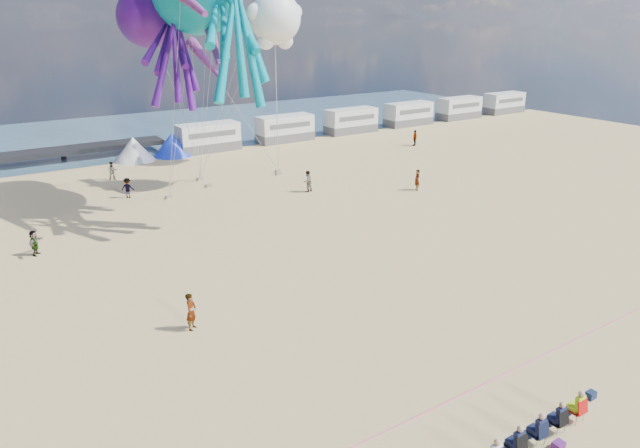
{
  "coord_description": "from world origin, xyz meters",
  "views": [
    {
      "loc": [
        -17.22,
        -17.34,
        13.69
      ],
      "look_at": [
        -1.92,
        6.0,
        3.52
      ],
      "focal_mm": 32.0,
      "sensor_mm": 36.0,
      "label": 1
    }
  ],
  "objects_px": {
    "beachgoer_1": "(307,181)",
    "beachgoer_3": "(415,138)",
    "motorhome_1": "(285,128)",
    "kite_teddy_orange": "(274,23)",
    "motorhome_4": "(459,108)",
    "spectator_row": "(537,428)",
    "sandbag_c": "(278,174)",
    "kite_panda": "(275,18)",
    "sandbag_b": "(209,186)",
    "cooler_navy": "(591,395)",
    "sandbag_d": "(278,171)",
    "motorhome_5": "(504,103)",
    "kite_octopus_purple": "(148,17)",
    "motorhome_2": "(351,121)",
    "tent_white": "(134,149)",
    "beachgoer_7": "(113,171)",
    "beachgoer_4": "(35,243)",
    "motorhome_3": "(409,114)",
    "beachgoer_2": "(128,188)",
    "windsock_mid": "(206,61)",
    "motorhome_0": "(208,137)",
    "tent_blue": "(172,144)",
    "beachgoer_5": "(417,180)",
    "cooler_purple": "(558,446)",
    "standing_person": "(191,311)",
    "sandbag_a": "(169,197)",
    "sandbag_e": "(200,179)"
  },
  "relations": [
    {
      "from": "cooler_purple",
      "to": "kite_panda",
      "type": "xyz_separation_m",
      "value": [
        7.76,
        32.79,
        13.44
      ]
    },
    {
      "from": "motorhome_3",
      "to": "spectator_row",
      "type": "bearing_deg",
      "value": -127.49
    },
    {
      "from": "cooler_purple",
      "to": "sandbag_e",
      "type": "distance_m",
      "value": 38.51
    },
    {
      "from": "sandbag_b",
      "to": "tent_blue",
      "type": "bearing_deg",
      "value": 83.36
    },
    {
      "from": "sandbag_d",
      "to": "motorhome_2",
      "type": "bearing_deg",
      "value": 34.83
    },
    {
      "from": "spectator_row",
      "to": "sandbag_b",
      "type": "bearing_deg",
      "value": 85.14
    },
    {
      "from": "windsock_mid",
      "to": "beachgoer_1",
      "type": "bearing_deg",
      "value": -45.16
    },
    {
      "from": "cooler_navy",
      "to": "motorhome_0",
      "type": "bearing_deg",
      "value": 84.44
    },
    {
      "from": "motorhome_2",
      "to": "beachgoer_5",
      "type": "bearing_deg",
      "value": -113.72
    },
    {
      "from": "beachgoer_2",
      "to": "sandbag_d",
      "type": "distance_m",
      "value": 13.99
    },
    {
      "from": "cooler_purple",
      "to": "kite_panda",
      "type": "distance_m",
      "value": 36.28
    },
    {
      "from": "sandbag_c",
      "to": "motorhome_4",
      "type": "bearing_deg",
      "value": 19.17
    },
    {
      "from": "standing_person",
      "to": "beachgoer_2",
      "type": "distance_m",
      "value": 22.57
    },
    {
      "from": "spectator_row",
      "to": "beachgoer_5",
      "type": "relative_size",
      "value": 3.42
    },
    {
      "from": "sandbag_c",
      "to": "kite_octopus_purple",
      "type": "height_order",
      "value": "kite_octopus_purple"
    },
    {
      "from": "sandbag_c",
      "to": "beachgoer_4",
      "type": "bearing_deg",
      "value": -158.88
    },
    {
      "from": "sandbag_c",
      "to": "kite_panda",
      "type": "relative_size",
      "value": 0.07
    },
    {
      "from": "cooler_purple",
      "to": "kite_teddy_orange",
      "type": "xyz_separation_m",
      "value": [
        11.86,
        40.38,
        12.98
      ]
    },
    {
      "from": "cooler_navy",
      "to": "sandbag_d",
      "type": "bearing_deg",
      "value": 79.69
    },
    {
      "from": "beachgoer_4",
      "to": "motorhome_2",
      "type": "bearing_deg",
      "value": -29.42
    },
    {
      "from": "beachgoer_3",
      "to": "kite_teddy_orange",
      "type": "xyz_separation_m",
      "value": [
        -16.76,
        1.62,
        12.25
      ]
    },
    {
      "from": "tent_blue",
      "to": "cooler_purple",
      "type": "xyz_separation_m",
      "value": [
        -4.11,
        -48.86,
        -1.04
      ]
    },
    {
      "from": "motorhome_4",
      "to": "spectator_row",
      "type": "height_order",
      "value": "motorhome_4"
    },
    {
      "from": "motorhome_3",
      "to": "kite_octopus_purple",
      "type": "bearing_deg",
      "value": -162.16
    },
    {
      "from": "motorhome_1",
      "to": "kite_teddy_orange",
      "type": "height_order",
      "value": "kite_teddy_orange"
    },
    {
      "from": "sandbag_c",
      "to": "tent_blue",
      "type": "bearing_deg",
      "value": 113.26
    },
    {
      "from": "motorhome_0",
      "to": "cooler_purple",
      "type": "height_order",
      "value": "motorhome_0"
    },
    {
      "from": "spectator_row",
      "to": "beachgoer_7",
      "type": "xyz_separation_m",
      "value": [
        -3.19,
        42.11,
        0.17
      ]
    },
    {
      "from": "motorhome_0",
      "to": "kite_panda",
      "type": "height_order",
      "value": "kite_panda"
    },
    {
      "from": "beachgoer_4",
      "to": "standing_person",
      "type": "bearing_deg",
      "value": -128.55
    },
    {
      "from": "motorhome_3",
      "to": "kite_panda",
      "type": "xyz_separation_m",
      "value": [
        -28.85,
        -16.07,
        12.1
      ]
    },
    {
      "from": "beachgoer_4",
      "to": "sandbag_c",
      "type": "relative_size",
      "value": 3.17
    },
    {
      "from": "tent_blue",
      "to": "spectator_row",
      "type": "height_order",
      "value": "tent_blue"
    },
    {
      "from": "cooler_navy",
      "to": "kite_panda",
      "type": "height_order",
      "value": "kite_panda"
    },
    {
      "from": "motorhome_0",
      "to": "kite_panda",
      "type": "distance_m",
      "value": 20.12
    },
    {
      "from": "beachgoer_1",
      "to": "beachgoer_3",
      "type": "relative_size",
      "value": 1.01
    },
    {
      "from": "motorhome_5",
      "to": "kite_octopus_purple",
      "type": "distance_m",
      "value": 59.09
    },
    {
      "from": "motorhome_2",
      "to": "spectator_row",
      "type": "relative_size",
      "value": 1.08
    },
    {
      "from": "kite_panda",
      "to": "sandbag_b",
      "type": "bearing_deg",
      "value": 146.98
    },
    {
      "from": "beachgoer_4",
      "to": "sandbag_b",
      "type": "bearing_deg",
      "value": -28.7
    },
    {
      "from": "cooler_navy",
      "to": "sandbag_d",
      "type": "height_order",
      "value": "cooler_navy"
    },
    {
      "from": "sandbag_a",
      "to": "motorhome_2",
      "type": "bearing_deg",
      "value": 26.64
    },
    {
      "from": "sandbag_b",
      "to": "kite_octopus_purple",
      "type": "bearing_deg",
      "value": 166.37
    },
    {
      "from": "tent_white",
      "to": "tent_blue",
      "type": "xyz_separation_m",
      "value": [
        4.0,
        0.0,
        0.0
      ]
    },
    {
      "from": "tent_white",
      "to": "sandbag_c",
      "type": "bearing_deg",
      "value": -53.33
    },
    {
      "from": "sandbag_b",
      "to": "cooler_navy",
      "type": "bearing_deg",
      "value": -88.61
    },
    {
      "from": "sandbag_d",
      "to": "kite_octopus_purple",
      "type": "bearing_deg",
      "value": -179.12
    },
    {
      "from": "tent_white",
      "to": "kite_panda",
      "type": "height_order",
      "value": "kite_panda"
    },
    {
      "from": "motorhome_1",
      "to": "motorhome_5",
      "type": "bearing_deg",
      "value": 0.0
    },
    {
      "from": "motorhome_0",
      "to": "motorhome_3",
      "type": "bearing_deg",
      "value": 0.0
    }
  ]
}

